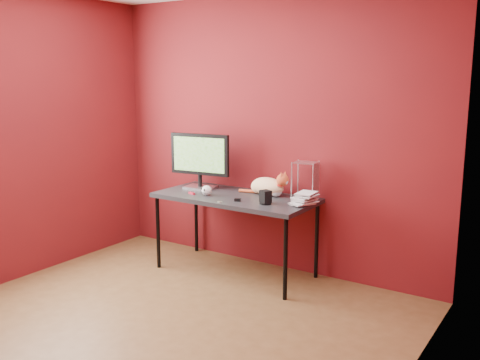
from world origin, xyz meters
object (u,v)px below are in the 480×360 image
Objects in this scene: desk at (235,201)px; book_stack at (300,134)px; skull_mug at (207,190)px; speaker at (265,198)px; cat at (268,186)px; monitor at (200,158)px.

book_stack is at bearing 5.23° from desk.
skull_mug reaches higher than desk.
cat is at bearing 139.99° from speaker.
skull_mug is (-0.23, -0.14, 0.10)m from desk.
speaker is 0.62m from book_stack.
skull_mug is at bearing -134.84° from cat.
cat is (0.71, 0.11, -0.22)m from monitor.
desk is 0.44m from speaker.
monitor is (-0.47, 0.08, 0.35)m from desk.
cat reaches higher than skull_mug.
monitor reaches higher than speaker.
book_stack is at bearing 32.05° from skull_mug.
cat is 4.36× the size of speaker.
speaker is 0.10× the size of book_stack.
desk is 0.59m from monitor.
book_stack is (1.10, -0.02, 0.30)m from monitor.
skull_mug is 1.04m from book_stack.
monitor is at bearing -170.33° from speaker.
cat is 0.44× the size of book_stack.
desk is 0.34m from cat.
monitor is 6.17× the size of skull_mug.
speaker is at bearing -140.35° from book_stack.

